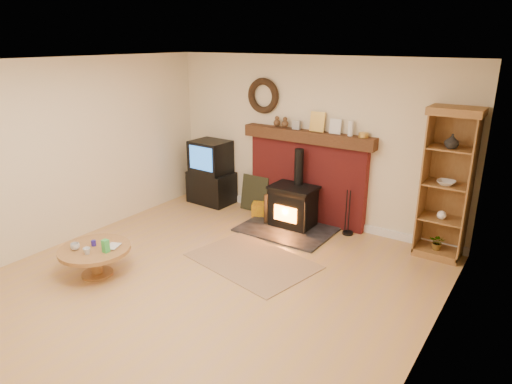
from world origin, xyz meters
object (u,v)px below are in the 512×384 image
Objects in this scene: wood_stove at (292,208)px; curio_cabinet at (447,184)px; coffee_table at (95,253)px; tv_unit at (211,173)px.

curio_cabinet is (2.15, 0.29, 0.69)m from wood_stove.
wood_stove is 2.99m from coffee_table.
wood_stove is at bearing -6.40° from tv_unit.
curio_cabinet is at bearing 1.28° from tv_unit.
tv_unit is at bearing 173.60° from wood_stove.
coffee_table is at bearing -79.96° from tv_unit.
curio_cabinet is at bearing 7.62° from wood_stove.
curio_cabinet reaches higher than wood_stove.
coffee_table is at bearing -115.06° from wood_stove.
curio_cabinet reaches higher than coffee_table.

